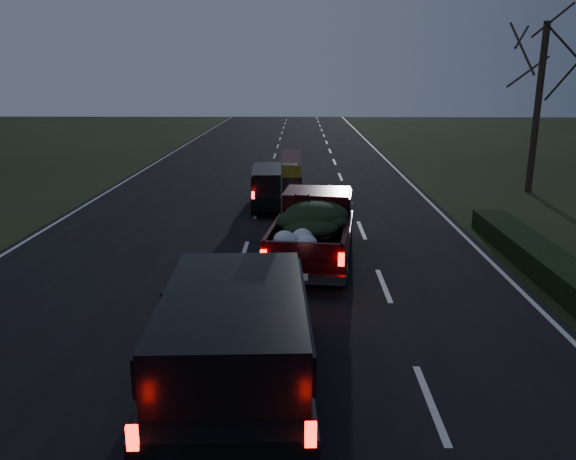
# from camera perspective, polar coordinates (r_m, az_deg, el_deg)

# --- Properties ---
(ground) EXTENTS (120.00, 120.00, 0.00)m
(ground) POSITION_cam_1_polar(r_m,az_deg,el_deg) (11.36, -6.97, -10.08)
(ground) COLOR black
(ground) RESTS_ON ground
(road_asphalt) EXTENTS (14.00, 120.00, 0.02)m
(road_asphalt) POSITION_cam_1_polar(r_m,az_deg,el_deg) (11.35, -6.97, -10.04)
(road_asphalt) COLOR black
(road_asphalt) RESTS_ON ground
(hedge_row) EXTENTS (1.00, 10.00, 0.60)m
(hedge_row) POSITION_cam_1_polar(r_m,az_deg,el_deg) (15.24, 25.31, -3.56)
(hedge_row) COLOR black
(hedge_row) RESTS_ON ground
(bare_tree_far) EXTENTS (3.60, 3.60, 7.00)m
(bare_tree_far) POSITION_cam_1_polar(r_m,az_deg,el_deg) (26.11, 24.42, 14.87)
(bare_tree_far) COLOR black
(bare_tree_far) RESTS_ON ground
(pickup_truck) EXTENTS (2.54, 5.28, 2.66)m
(pickup_truck) POSITION_cam_1_polar(r_m,az_deg,el_deg) (15.10, 2.64, 0.54)
(pickup_truck) COLOR #33060B
(pickup_truck) RESTS_ON ground
(lead_suv) EXTENTS (2.02, 4.41, 1.24)m
(lead_suv) POSITION_cam_1_polar(r_m,az_deg,el_deg) (21.33, -1.24, 4.78)
(lead_suv) COLOR black
(lead_suv) RESTS_ON ground
(rear_suv) EXTENTS (2.58, 5.27, 1.49)m
(rear_suv) POSITION_cam_1_polar(r_m,az_deg,el_deg) (8.60, -5.39, -10.44)
(rear_suv) COLOR black
(rear_suv) RESTS_ON ground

